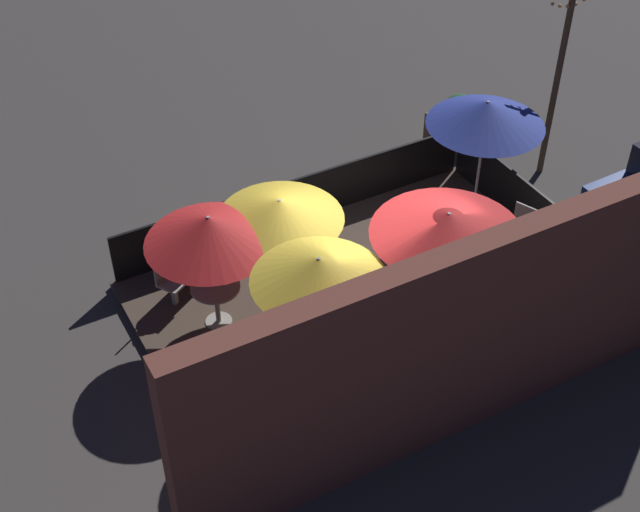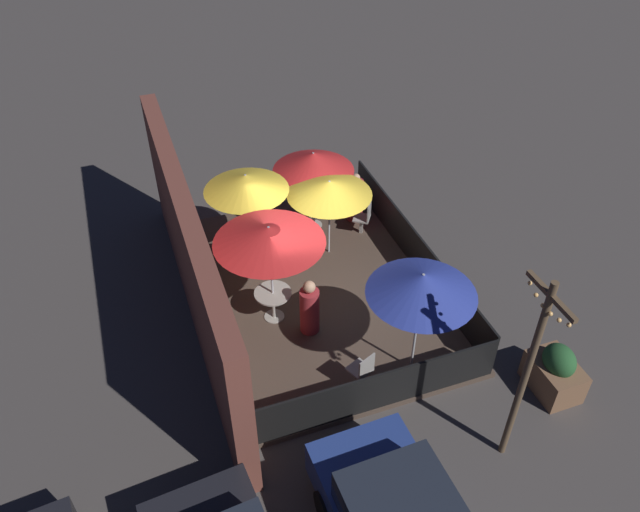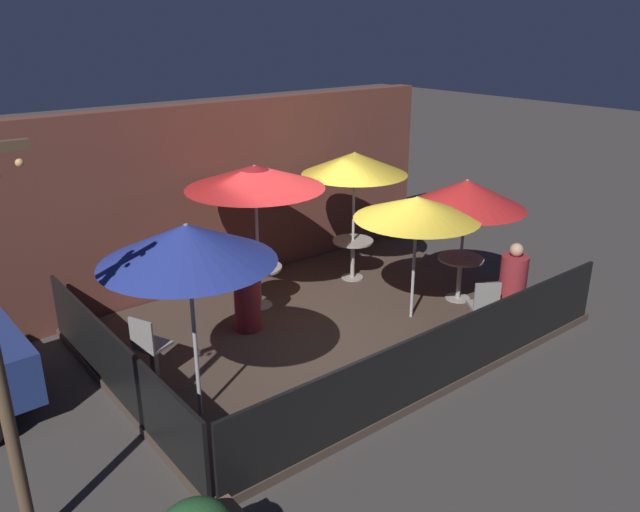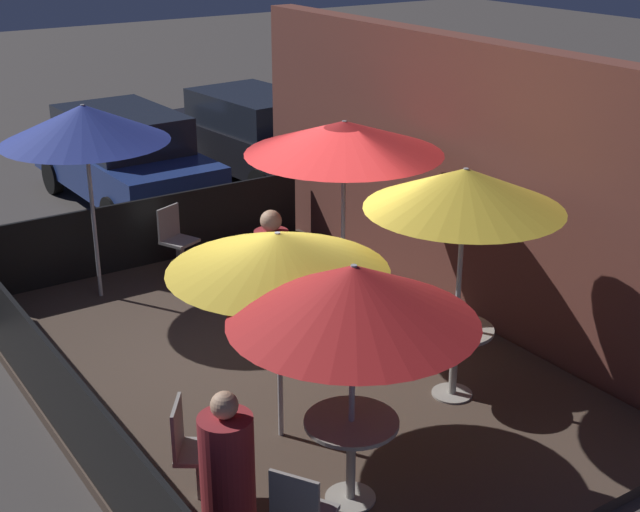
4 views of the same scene
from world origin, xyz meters
name	(u,v)px [view 4 (image 4 of 4)]	position (x,y,z in m)	size (l,w,h in m)	color
ground_plane	(281,375)	(0.00, 0.00, 0.00)	(60.00, 60.00, 0.00)	#423D3A
patio_deck	(281,370)	(0.00, 0.00, 0.06)	(7.17, 5.00, 0.12)	#47382D
building_wall	(475,186)	(0.00, 2.73, 1.70)	(8.77, 0.36, 3.41)	brown
fence_front	(56,390)	(0.00, -2.45, 0.59)	(6.97, 0.05, 0.95)	black
fence_side_left	(148,232)	(-3.54, 0.00, 0.59)	(0.05, 4.80, 0.95)	black
patio_umbrella_0	(465,189)	(1.51, 1.15, 2.33)	(1.92, 1.92, 2.42)	#B2B2B7
patio_umbrella_1	(344,138)	(-0.56, 1.21, 2.39)	(2.26, 2.26, 2.46)	#B2B2B7
patio_umbrella_2	(353,294)	(2.34, -0.73, 2.03)	(2.00, 2.00, 2.15)	#B2B2B7
patio_umbrella_3	(278,252)	(1.17, -0.71, 1.99)	(1.99, 1.99, 2.05)	#B2B2B7
patio_umbrella_4	(84,124)	(-2.87, -0.97, 2.37)	(2.04, 2.04, 2.49)	#B2B2B7
dining_table_0	(455,343)	(1.51, 1.15, 0.72)	(0.76, 0.76, 0.76)	#9E998E
dining_table_1	(343,277)	(-0.56, 1.21, 0.69)	(0.80, 0.80, 0.72)	#9E998E
dining_table_2	(351,438)	(2.34, -0.73, 0.73)	(0.79, 0.79, 0.78)	#9E998E
patio_chair_0	(176,238)	(-3.00, 0.17, 0.64)	(0.52, 0.52, 0.94)	gray
patio_chair_2	(192,448)	(1.59, -1.82, 0.61)	(0.56, 0.56, 0.91)	gray
patron_0	(272,269)	(-1.17, 0.60, 0.72)	(0.59, 0.59, 1.35)	maroon
patron_1	(228,479)	(2.26, -1.84, 0.72)	(0.60, 0.60, 1.36)	maroon
parked_car_0	(124,157)	(-6.55, 0.89, 0.85)	(4.36, 1.89, 1.62)	navy
parked_car_1	(255,135)	(-6.63, 3.49, 0.85)	(4.44, 2.08, 1.62)	black
parked_car_2	(377,120)	(-6.37, 6.09, 0.85)	(4.62, 2.11, 1.62)	black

